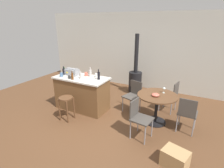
{
  "coord_description": "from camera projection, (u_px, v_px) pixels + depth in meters",
  "views": [
    {
      "loc": [
        2.02,
        -3.34,
        2.4
      ],
      "look_at": [
        -0.01,
        0.54,
        0.83
      ],
      "focal_mm": 28.33,
      "sensor_mm": 36.0,
      "label": 1
    }
  ],
  "objects": [
    {
      "name": "folding_chair_far",
      "position": [
        139.0,
        116.0,
        3.72
      ],
      "size": [
        0.45,
        0.45,
        0.85
      ],
      "color": "#47423D",
      "rests_on": "ground_plane"
    },
    {
      "name": "dining_table",
      "position": [
        157.0,
        102.0,
        4.25
      ],
      "size": [
        0.95,
        0.95,
        0.74
      ],
      "color": "black",
      "rests_on": "ground_plane"
    },
    {
      "name": "wood_stove",
      "position": [
        135.0,
        79.0,
        6.08
      ],
      "size": [
        0.44,
        0.45,
        2.02
      ],
      "color": "black",
      "rests_on": "ground_plane"
    },
    {
      "name": "folding_chair_left",
      "position": [
        187.0,
        112.0,
        3.87
      ],
      "size": [
        0.42,
        0.42,
        0.86
      ],
      "color": "#47423D",
      "rests_on": "ground_plane"
    },
    {
      "name": "back_wall",
      "position": [
        142.0,
        51.0,
        6.4
      ],
      "size": [
        8.0,
        0.1,
        2.7
      ],
      "primitive_type": "cube",
      "color": "beige",
      "rests_on": "ground_plane"
    },
    {
      "name": "cup_1",
      "position": [
        86.0,
        74.0,
        4.95
      ],
      "size": [
        0.12,
        0.09,
        0.1
      ],
      "color": "#DB6651",
      "rests_on": "kitchen_island"
    },
    {
      "name": "kitchen_island",
      "position": [
        82.0,
        93.0,
        5.0
      ],
      "size": [
        1.5,
        0.74,
        0.94
      ],
      "color": "brown",
      "rests_on": "ground_plane"
    },
    {
      "name": "ground_plane",
      "position": [
        103.0,
        121.0,
        4.48
      ],
      "size": [
        8.8,
        8.8,
        0.0
      ],
      "primitive_type": "plane",
      "color": "brown"
    },
    {
      "name": "folding_chair_right",
      "position": [
        171.0,
        94.0,
        4.8
      ],
      "size": [
        0.46,
        0.46,
        0.87
      ],
      "color": "#47423D",
      "rests_on": "ground_plane"
    },
    {
      "name": "serving_bowl",
      "position": [
        156.0,
        95.0,
        4.1
      ],
      "size": [
        0.18,
        0.18,
        0.07
      ],
      "primitive_type": "ellipsoid",
      "color": "#DB6651",
      "rests_on": "dining_table"
    },
    {
      "name": "cup_0",
      "position": [
        96.0,
        75.0,
        4.84
      ],
      "size": [
        0.11,
        0.08,
        0.1
      ],
      "color": "white",
      "rests_on": "kitchen_island"
    },
    {
      "name": "cardboard_box",
      "position": [
        175.0,
        159.0,
        3.04
      ],
      "size": [
        0.49,
        0.43,
        0.31
      ],
      "primitive_type": "cube",
      "rotation": [
        0.0,
        0.0,
        -0.28
      ],
      "color": "tan",
      "rests_on": "ground_plane"
    },
    {
      "name": "cup_2",
      "position": [
        69.0,
        77.0,
        4.74
      ],
      "size": [
        0.11,
        0.07,
        0.08
      ],
      "color": "#383838",
      "rests_on": "kitchen_island"
    },
    {
      "name": "wooden_stool",
      "position": [
        66.0,
        103.0,
        4.42
      ],
      "size": [
        0.34,
        0.34,
        0.62
      ],
      "color": "brown",
      "rests_on": "ground_plane"
    },
    {
      "name": "bottle_1",
      "position": [
        81.0,
        76.0,
        4.71
      ],
      "size": [
        0.07,
        0.07,
        0.21
      ],
      "color": "#B7B2AD",
      "rests_on": "kitchen_island"
    },
    {
      "name": "bottle_0",
      "position": [
        64.0,
        71.0,
        5.14
      ],
      "size": [
        0.06,
        0.06,
        0.2
      ],
      "color": "#194C23",
      "rests_on": "kitchen_island"
    },
    {
      "name": "bottle_5",
      "position": [
        72.0,
        76.0,
        4.62
      ],
      "size": [
        0.06,
        0.06,
        0.24
      ],
      "color": "#603314",
      "rests_on": "kitchen_island"
    },
    {
      "name": "bottle_2",
      "position": [
        99.0,
        75.0,
        4.64
      ],
      "size": [
        0.07,
        0.07,
        0.28
      ],
      "color": "black",
      "rests_on": "kitchen_island"
    },
    {
      "name": "toolbox",
      "position": [
        72.0,
        72.0,
        5.02
      ],
      "size": [
        0.38,
        0.23,
        0.19
      ],
      "color": "gray",
      "rests_on": "kitchen_island"
    },
    {
      "name": "wine_glass",
      "position": [
        164.0,
        89.0,
        4.27
      ],
      "size": [
        0.07,
        0.07,
        0.14
      ],
      "color": "silver",
      "rests_on": "dining_table"
    },
    {
      "name": "bottle_4",
      "position": [
        90.0,
        73.0,
        4.88
      ],
      "size": [
        0.08,
        0.08,
        0.26
      ],
      "color": "#B7B2AD",
      "rests_on": "kitchen_island"
    },
    {
      "name": "bottle_3",
      "position": [
        64.0,
        71.0,
        5.04
      ],
      "size": [
        0.07,
        0.07,
        0.25
      ],
      "color": "black",
      "rests_on": "kitchen_island"
    },
    {
      "name": "cup_3",
      "position": [
        61.0,
        75.0,
        4.89
      ],
      "size": [
        0.12,
        0.08,
        0.11
      ],
      "color": "#4C7099",
      "rests_on": "kitchen_island"
    },
    {
      "name": "folding_chair_near",
      "position": [
        133.0,
        94.0,
        4.84
      ],
      "size": [
        0.5,
        0.5,
        0.85
      ],
      "color": "#47423D",
      "rests_on": "ground_plane"
    }
  ]
}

